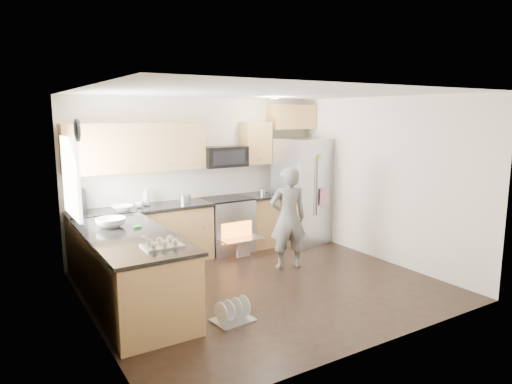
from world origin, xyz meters
TOP-DOWN VIEW (x-y plane):
  - ground at (0.00, 0.00)m, footprint 4.50×4.50m
  - room_shell at (-0.04, 0.02)m, footprint 4.54×4.04m
  - back_cabinet_run at (-0.59, 1.75)m, footprint 4.45×0.64m
  - peninsula at (-1.75, 0.25)m, footprint 0.96×2.36m
  - stove_range at (0.35, 1.69)m, footprint 0.76×0.97m
  - refrigerator at (1.77, 1.45)m, footprint 1.04×0.87m
  - person at (0.71, 0.43)m, footprint 0.65×0.53m
  - dish_rack at (-0.89, -0.75)m, footprint 0.48×0.40m

SIDE VIEW (x-z plane):
  - ground at x=0.00m, z-range 0.00..0.00m
  - dish_rack at x=-0.89m, z-range -0.06..0.21m
  - peninsula at x=-1.75m, z-range -0.06..0.99m
  - stove_range at x=0.35m, z-range -0.22..1.57m
  - person at x=0.71m, z-range 0.00..1.56m
  - refrigerator at x=1.77m, z-range 0.00..1.90m
  - back_cabinet_run at x=-0.59m, z-range -0.29..2.21m
  - room_shell at x=-0.04m, z-range 0.36..2.98m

